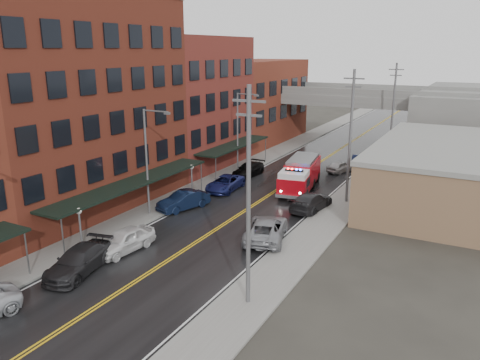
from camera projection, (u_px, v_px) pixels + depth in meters
The scene contains 29 objects.
road at pixel (252, 206), 41.99m from camera, with size 11.00×160.00×0.02m, color black.
sidewalk_left at pixel (184, 194), 45.26m from camera, with size 3.00×160.00×0.15m, color slate.
sidewalk_right at pixel (331, 219), 38.70m from camera, with size 3.00×160.00×0.15m, color slate.
curb_left at pixel (199, 197), 44.51m from camera, with size 0.30×160.00×0.15m, color gray.
curb_right at pixel (312, 216), 39.44m from camera, with size 0.30×160.00×0.15m, color gray.
brick_building_b at pixel (75, 106), 39.57m from camera, with size 9.00×20.00×18.00m, color #5C2318.
brick_building_c at pixel (191, 103), 54.87m from camera, with size 9.00×15.00×15.00m, color maroon.
brick_building_far at pixel (256, 101), 70.17m from camera, with size 9.00×20.00×12.00m, color maroon.
tan_building at pixel (458, 176), 42.65m from camera, with size 14.00×22.00×5.00m, color #866748.
awning_1 at pixel (133, 183), 38.59m from camera, with size 2.60×18.00×3.09m.
awning_2 at pixel (234, 145), 53.49m from camera, with size 2.60×13.00×3.09m.
globe_lamp_1 at pixel (79, 219), 32.33m from camera, with size 0.44×0.44×3.12m.
globe_lamp_2 at pixel (192, 173), 44.24m from camera, with size 0.44×0.44×3.12m.
street_lamp_1 at pixel (149, 156), 38.42m from camera, with size 2.64×0.22×9.00m.
street_lamp_2 at pixel (240, 128), 52.04m from camera, with size 2.64×0.22×9.00m.
utility_pole_0 at pixel (248, 196), 24.28m from camera, with size 1.80×0.24×12.00m.
utility_pole_1 at pixel (350, 135), 41.31m from camera, with size 1.80×0.24×12.00m.
utility_pole_2 at pixel (393, 110), 58.33m from camera, with size 1.80×0.24×12.00m.
overpass at pixel (350, 104), 67.61m from camera, with size 40.00×10.00×7.50m.
fire_truck at pixel (300, 174), 46.39m from camera, with size 4.39×8.73×3.07m.
parked_car_left_3 at pixel (79, 261), 29.43m from camera, with size 2.23×5.49×1.59m, color black.
parked_car_left_4 at pixel (124, 240), 32.53m from camera, with size 1.92×4.78×1.63m, color silver.
parked_car_left_5 at pixel (184, 200), 41.07m from camera, with size 1.70×4.86×1.60m, color black.
parked_car_left_6 at pixel (225, 183), 46.58m from camera, with size 2.42×5.25×1.46m, color navy.
parked_car_left_7 at pixel (248, 170), 51.88m from camera, with size 2.01×4.95×1.44m, color black.
parked_car_right_0 at pixel (266, 229), 34.58m from camera, with size 2.75×5.96×1.66m, color gray.
parked_car_right_1 at pixel (311, 201), 40.88m from camera, with size 2.19×5.39×1.56m, color #242326.
parked_car_right_2 at pixel (341, 166), 53.45m from camera, with size 1.58×3.93×1.34m, color #B6B6B6.
parked_car_right_3 at pixel (359, 160), 55.97m from camera, with size 1.59×4.55×1.50m, color black.
Camera 1 is at (17.61, -5.68, 13.70)m, focal length 35.00 mm.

